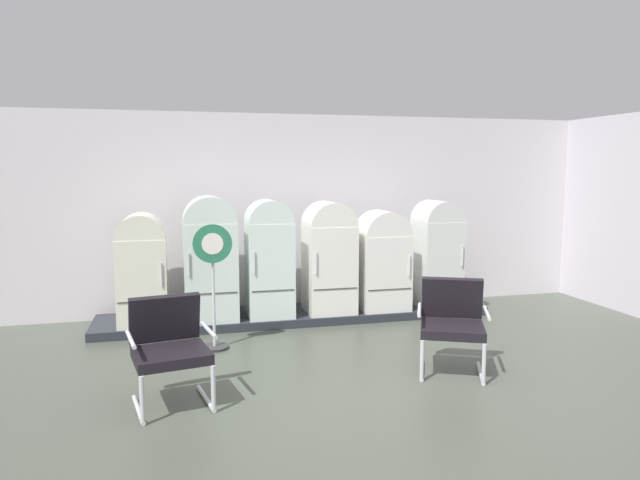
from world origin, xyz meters
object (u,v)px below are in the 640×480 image
object	(u,v)px
refrigerator_3	(329,254)
armchair_left	(169,344)
refrigerator_1	(210,254)
armchair_right	(452,320)
refrigerator_2	(269,255)
sign_stand	(213,290)
refrigerator_0	(142,265)
refrigerator_4	(383,258)
refrigerator_5	(437,250)

from	to	relation	value
refrigerator_3	armchair_left	xyz separation A→B (m)	(-2.08, -2.37, -0.38)
refrigerator_1	armchair_right	world-z (taller)	refrigerator_1
refrigerator_2	sign_stand	distance (m)	1.23
sign_stand	refrigerator_1	bearing A→B (deg)	88.69
refrigerator_0	refrigerator_4	world-z (taller)	refrigerator_0
armchair_right	armchair_left	bearing A→B (deg)	-177.24
armchair_right	sign_stand	xyz separation A→B (m)	(-2.30, 1.30, 0.16)
refrigerator_1	refrigerator_4	xyz separation A→B (m)	(2.35, -0.04, -0.13)
refrigerator_5	armchair_right	distance (m)	2.43
refrigerator_0	refrigerator_1	world-z (taller)	refrigerator_1
refrigerator_1	armchair_left	bearing A→B (deg)	-101.73
refrigerator_0	refrigerator_2	size ratio (longest dim) A/B	0.90
refrigerator_1	armchair_left	size ratio (longest dim) A/B	1.71
refrigerator_1	armchair_left	distance (m)	2.47
refrigerator_2	refrigerator_4	world-z (taller)	refrigerator_2
refrigerator_1	sign_stand	size ratio (longest dim) A/B	1.11
refrigerator_0	armchair_left	size ratio (longest dim) A/B	1.48
refrigerator_1	armchair_right	distance (m)	3.23
refrigerator_0	refrigerator_4	bearing A→B (deg)	-0.85
refrigerator_1	refrigerator_3	distance (m)	1.59
refrigerator_0	refrigerator_3	size ratio (longest dim) A/B	0.92
refrigerator_1	armchair_left	world-z (taller)	refrigerator_1
refrigerator_0	armchair_right	world-z (taller)	refrigerator_0
refrigerator_3	armchair_right	size ratio (longest dim) A/B	1.61
refrigerator_3	sign_stand	size ratio (longest dim) A/B	1.04
refrigerator_2	refrigerator_5	size ratio (longest dim) A/B	1.03
refrigerator_4	refrigerator_1	bearing A→B (deg)	179.14
refrigerator_3	refrigerator_1	bearing A→B (deg)	179.71
refrigerator_0	sign_stand	bearing A→B (deg)	-49.60
armchair_right	sign_stand	distance (m)	2.64
refrigerator_1	refrigerator_4	bearing A→B (deg)	-0.86
refrigerator_4	armchair_right	bearing A→B (deg)	-91.84
refrigerator_3	refrigerator_5	world-z (taller)	refrigerator_3
refrigerator_4	refrigerator_5	xyz separation A→B (m)	(0.82, 0.01, 0.08)
refrigerator_3	refrigerator_2	bearing A→B (deg)	-177.89
armchair_left	refrigerator_3	bearing A→B (deg)	48.78
refrigerator_0	refrigerator_1	size ratio (longest dim) A/B	0.87
refrigerator_4	armchair_right	distance (m)	2.24
refrigerator_3	refrigerator_5	xyz separation A→B (m)	(1.58, -0.02, 0.00)
refrigerator_2	armchair_right	bearing A→B (deg)	-55.62
refrigerator_3	armchair_right	world-z (taller)	refrigerator_3
refrigerator_0	refrigerator_1	bearing A→B (deg)	-0.83
refrigerator_1	refrigerator_3	xyz separation A→B (m)	(1.59, -0.01, -0.05)
refrigerator_2	sign_stand	world-z (taller)	refrigerator_2
sign_stand	refrigerator_5	bearing A→B (deg)	16.23
refrigerator_3	sign_stand	world-z (taller)	refrigerator_3
refrigerator_2	refrigerator_4	distance (m)	1.59
refrigerator_3	armchair_left	size ratio (longest dim) A/B	1.61
armchair_right	refrigerator_3	bearing A→B (deg)	107.10
refrigerator_0	sign_stand	xyz separation A→B (m)	(0.82, -0.97, -0.16)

